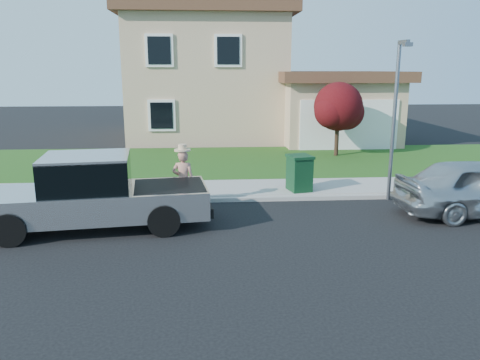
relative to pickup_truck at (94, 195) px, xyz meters
name	(u,v)px	position (x,y,z in m)	size (l,w,h in m)	color
ground	(211,236)	(2.77, -0.77, -0.84)	(80.00, 80.00, 0.00)	black
curb	(244,199)	(3.77, 2.13, -0.78)	(40.00, 0.20, 0.12)	gray
sidewalk	(241,189)	(3.77, 3.23, -0.76)	(40.00, 2.00, 0.15)	gray
lawn	(233,162)	(3.77, 7.73, -0.79)	(40.00, 7.00, 0.10)	#1F4814
house	(231,80)	(4.08, 15.61, 2.33)	(14.00, 11.30, 6.85)	tan
pickup_truck	(94,195)	(0.00, 0.00, 0.00)	(5.66, 2.49, 1.80)	black
woman	(183,179)	(2.06, 1.42, 0.02)	(0.64, 0.45, 1.81)	tan
ornamental_tree	(339,109)	(8.34, 8.72, 1.27)	(2.29, 2.06, 3.14)	black
trash_bin	(299,173)	(5.50, 2.69, -0.14)	(0.81, 0.89, 1.09)	black
street_lamp	(395,112)	(8.03, 1.93, 1.74)	(0.24, 0.59, 4.52)	slate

